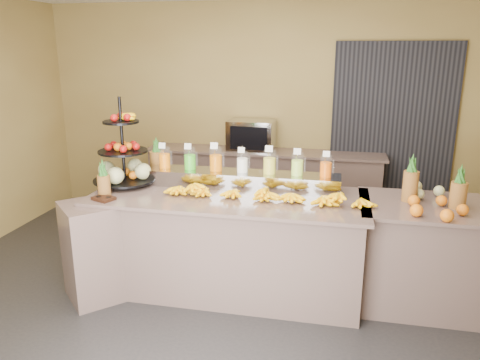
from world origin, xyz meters
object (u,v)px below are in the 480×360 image
(condiment_caddy, at_px, (104,198))
(pitcher_tray, at_px, (242,180))
(oven_warmer, at_px, (252,135))
(banana_heap, at_px, (264,192))
(fruit_stand, at_px, (127,163))
(right_fruit_pile, at_px, (433,199))

(condiment_caddy, bearing_deg, pitcher_tray, 29.69)
(pitcher_tray, distance_m, oven_warmer, 1.69)
(banana_heap, bearing_deg, pitcher_tray, 130.60)
(fruit_stand, xyz_separation_m, condiment_caddy, (-0.01, -0.50, -0.20))
(fruit_stand, bearing_deg, pitcher_tray, -4.60)
(condiment_caddy, distance_m, oven_warmer, 2.48)
(pitcher_tray, height_order, condiment_caddy, pitcher_tray)
(right_fruit_pile, distance_m, oven_warmer, 2.72)
(pitcher_tray, bearing_deg, condiment_caddy, -150.31)
(right_fruit_pile, bearing_deg, banana_heap, -178.66)
(fruit_stand, height_order, oven_warmer, fruit_stand)
(condiment_caddy, height_order, oven_warmer, oven_warmer)
(banana_heap, distance_m, right_fruit_pile, 1.41)
(fruit_stand, xyz_separation_m, right_fruit_pile, (2.78, -0.13, -0.13))
(condiment_caddy, xyz_separation_m, oven_warmer, (0.89, 2.31, 0.18))
(banana_heap, bearing_deg, right_fruit_pile, 1.34)
(pitcher_tray, bearing_deg, banana_heap, -49.40)
(banana_heap, distance_m, fruit_stand, 1.39)
(oven_warmer, bearing_deg, fruit_stand, -113.96)
(pitcher_tray, xyz_separation_m, oven_warmer, (-0.22, 1.67, 0.12))
(right_fruit_pile, relative_size, oven_warmer, 0.86)
(pitcher_tray, distance_m, banana_heap, 0.40)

